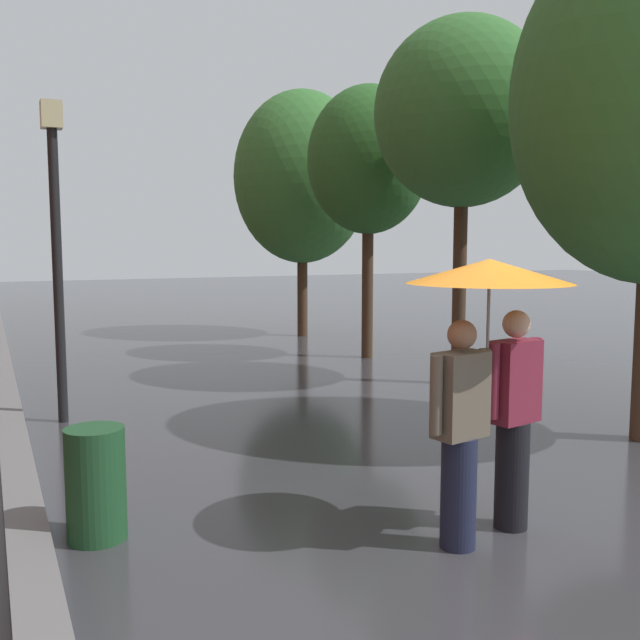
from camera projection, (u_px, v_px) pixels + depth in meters
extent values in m
plane|color=#38383D|center=(503.00, 542.00, 5.25)|extent=(80.00, 80.00, 0.00)
cube|color=slate|center=(2.00, 361.00, 12.87)|extent=(0.30, 36.00, 0.12)
cylinder|color=#473323|center=(459.00, 285.00, 10.98)|extent=(0.21, 0.21, 3.10)
ellipsoid|color=#387533|center=(463.00, 113.00, 10.69)|extent=(2.70, 2.70, 2.84)
cylinder|color=#473323|center=(367.00, 287.00, 13.53)|extent=(0.22, 0.22, 2.72)
ellipsoid|color=#2D6628|center=(368.00, 160.00, 13.27)|extent=(2.31, 2.31, 2.77)
cylinder|color=#473323|center=(302.00, 289.00, 16.76)|extent=(0.24, 0.24, 2.23)
ellipsoid|color=#387533|center=(302.00, 177.00, 16.48)|extent=(3.19, 3.19, 3.99)
cylinder|color=#1E233D|center=(458.00, 492.00, 5.11)|extent=(0.26, 0.26, 0.82)
cube|color=#665B4C|center=(461.00, 395.00, 5.04)|extent=(0.44, 0.29, 0.62)
sphere|color=#9E7051|center=(462.00, 335.00, 4.99)|extent=(0.21, 0.21, 0.21)
cylinder|color=#665B4C|center=(436.00, 395.00, 4.88)|extent=(0.09, 0.09, 0.56)
cylinder|color=#665B4C|center=(484.00, 386.00, 5.18)|extent=(0.09, 0.09, 0.56)
cylinder|color=black|center=(512.00, 475.00, 5.47)|extent=(0.26, 0.26, 0.84)
cube|color=maroon|center=(515.00, 381.00, 5.39)|extent=(0.44, 0.29, 0.63)
sphere|color=beige|center=(516.00, 324.00, 5.34)|extent=(0.21, 0.21, 0.21)
cylinder|color=maroon|center=(493.00, 381.00, 5.24)|extent=(0.09, 0.09, 0.57)
cylinder|color=maroon|center=(535.00, 374.00, 5.54)|extent=(0.09, 0.09, 0.57)
cylinder|color=#9E9EA3|center=(487.00, 358.00, 5.21)|extent=(0.02, 0.02, 1.13)
cone|color=orange|center=(489.00, 271.00, 5.14)|extent=(1.21, 1.21, 0.18)
cylinder|color=black|center=(58.00, 278.00, 8.58)|extent=(0.12, 0.12, 3.56)
cube|color=beige|center=(51.00, 115.00, 8.36)|extent=(0.24, 0.24, 0.32)
cylinder|color=#1E4C28|center=(96.00, 484.00, 5.26)|extent=(0.44, 0.44, 0.85)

